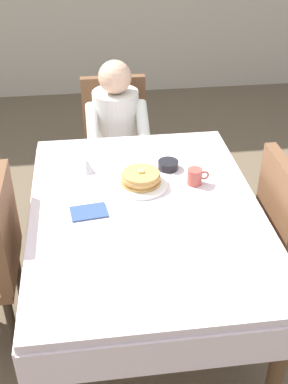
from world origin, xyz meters
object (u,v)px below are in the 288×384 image
at_px(chair_diner, 116,137).
at_px(breakfast_stack, 140,178).
at_px(fork_left_of_plate, 104,190).
at_px(knife_right_of_plate, 178,185).
at_px(dining_table_main, 146,222).
at_px(plate_breakfast, 140,184).
at_px(bowl_butter, 168,165).
at_px(syrup_pitcher, 87,166).
at_px(diner_person, 117,128).
at_px(cup_coffee, 195,177).
at_px(spoon_near_edge, 153,219).

height_order(chair_diner, breakfast_stack, chair_diner).
height_order(fork_left_of_plate, knife_right_of_plate, same).
xyz_separation_m(dining_table_main, plate_breakfast, (-0.00, 0.19, 0.10)).
xyz_separation_m(bowl_butter, knife_right_of_plate, (0.02, -0.17, -0.02)).
height_order(plate_breakfast, bowl_butter, bowl_butter).
bearing_deg(chair_diner, dining_table_main, 92.90).
bearing_deg(knife_right_of_plate, fork_left_of_plate, 87.03).
bearing_deg(knife_right_of_plate, dining_table_main, 129.82).
xyz_separation_m(plate_breakfast, syrup_pitcher, (-0.27, 0.17, 0.03)).
bearing_deg(bowl_butter, fork_left_of_plate, -154.69).
distance_m(diner_person, cup_coffee, 0.91).
relative_size(dining_table_main, chair_diner, 1.64).
bearing_deg(syrup_pitcher, knife_right_of_plate, -22.77).
bearing_deg(dining_table_main, knife_right_of_plate, 42.78).
bearing_deg(knife_right_of_plate, spoon_near_edge, 145.60).
distance_m(cup_coffee, bowl_butter, 0.20).
bearing_deg(breakfast_stack, spoon_near_edge, -85.64).
xyz_separation_m(chair_diner, spoon_near_edge, (0.08, -1.27, 0.21)).
distance_m(chair_diner, fork_left_of_plate, 1.03).
relative_size(cup_coffee, knife_right_of_plate, 0.57).
bearing_deg(dining_table_main, chair_diner, 92.90).
relative_size(chair_diner, spoon_near_edge, 6.20).
height_order(plate_breakfast, syrup_pitcher, syrup_pitcher).
relative_size(diner_person, knife_right_of_plate, 5.60).
height_order(diner_person, cup_coffee, diner_person).
bearing_deg(bowl_butter, diner_person, 108.71).
relative_size(diner_person, plate_breakfast, 4.00).
height_order(breakfast_stack, fork_left_of_plate, breakfast_stack).
xyz_separation_m(diner_person, syrup_pitcher, (-0.21, -0.65, 0.11)).
height_order(cup_coffee, spoon_near_edge, cup_coffee).
distance_m(cup_coffee, fork_left_of_plate, 0.47).
bearing_deg(bowl_butter, dining_table_main, -115.97).
bearing_deg(dining_table_main, breakfast_stack, 90.38).
relative_size(chair_diner, cup_coffee, 8.23).
bearing_deg(breakfast_stack, syrup_pitcher, 147.46).
bearing_deg(chair_diner, fork_left_of_plate, 82.41).
height_order(diner_person, breakfast_stack, diner_person).
bearing_deg(plate_breakfast, spoon_near_edge, -85.53).
distance_m(diner_person, knife_right_of_plate, 0.88).
distance_m(diner_person, syrup_pitcher, 0.69).
xyz_separation_m(chair_diner, bowl_butter, (0.23, -0.83, 0.23)).
distance_m(breakfast_stack, bowl_butter, 0.23).
distance_m(breakfast_stack, knife_right_of_plate, 0.20).
distance_m(knife_right_of_plate, spoon_near_edge, 0.32).
bearing_deg(chair_diner, syrup_pitcher, 75.37).
bearing_deg(knife_right_of_plate, breakfast_stack, 80.67).
height_order(plate_breakfast, spoon_near_edge, plate_breakfast).
xyz_separation_m(chair_diner, fork_left_of_plate, (-0.13, -1.00, 0.21)).
xyz_separation_m(bowl_butter, syrup_pitcher, (-0.44, 0.02, 0.02)).
relative_size(dining_table_main, spoon_near_edge, 10.16).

